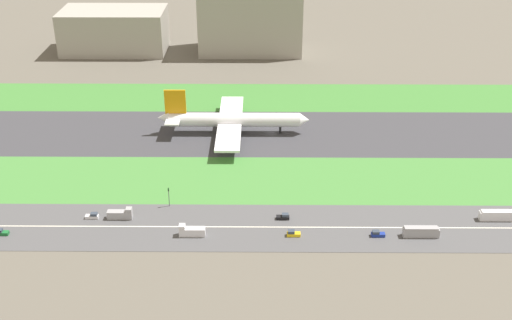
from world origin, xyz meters
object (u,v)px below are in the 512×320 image
at_px(truck_0, 121,214).
at_px(traffic_light, 169,196).
at_px(airliner, 231,120).
at_px(bus_1, 421,232).
at_px(car_3, 93,216).
at_px(terminal_building, 114,30).
at_px(car_2, 293,234).
at_px(hangar_building, 250,18).
at_px(truck_1, 191,231).
at_px(car_1, 283,217).
at_px(bus_0, 497,215).
at_px(car_4, 1,232).
at_px(fuel_tank_west, 273,19).
at_px(car_0, 377,234).

relative_size(truck_0, traffic_light, 1.17).
distance_m(airliner, bus_1, 101.36).
bearing_deg(car_3, terminal_building, 98.95).
relative_size(car_3, traffic_light, 0.61).
height_order(car_2, traffic_light, traffic_light).
height_order(traffic_light, hangar_building, hangar_building).
bearing_deg(airliner, truck_1, -96.94).
relative_size(car_1, bus_0, 0.38).
height_order(truck_1, bus_0, truck_1).
bearing_deg(hangar_building, car_4, -112.13).
bearing_deg(fuel_tank_west, truck_0, -103.69).
distance_m(traffic_light, terminal_building, 182.26).
height_order(truck_0, hangar_building, hangar_building).
bearing_deg(car_4, car_1, -173.79).
distance_m(airliner, traffic_light, 62.95).
xyz_separation_m(airliner, car_4, (-71.32, -78.00, -5.31)).
height_order(car_1, car_2, same).
bearing_deg(car_4, airliner, -132.44).
height_order(car_4, truck_0, truck_0).
height_order(car_0, car_4, same).
distance_m(truck_1, car_3, 35.88).
bearing_deg(truck_1, airliner, -96.94).
bearing_deg(bus_0, hangar_building, 115.15).
relative_size(car_1, terminal_building, 0.07).
distance_m(car_4, truck_1, 61.83).
bearing_deg(bus_1, car_4, 0.00).
bearing_deg(bus_1, car_1, -12.81).
distance_m(car_4, terminal_building, 192.33).
distance_m(airliner, car_0, 93.16).
height_order(car_1, truck_1, truck_1).
height_order(airliner, bus_1, airliner).
relative_size(airliner, truck_1, 7.74).
bearing_deg(truck_0, bus_1, -5.77).
distance_m(truck_0, fuel_tank_west, 233.69).
relative_size(car_0, bus_1, 0.38).
distance_m(airliner, hangar_building, 114.96).
relative_size(bus_1, fuel_tank_west, 0.63).
distance_m(truck_1, truck_0, 26.77).
xyz_separation_m(car_0, car_2, (-27.30, 0.00, 0.00)).
bearing_deg(car_3, fuel_tank_west, 74.04).
distance_m(car_4, truck_0, 38.33).
height_order(car_1, car_0, same).
xyz_separation_m(bus_0, fuel_tank_west, (-71.24, 227.00, 4.93)).
relative_size(truck_1, truck_0, 1.00).
bearing_deg(car_1, terminal_building, 117.12).
distance_m(airliner, fuel_tank_west, 160.38).
distance_m(airliner, terminal_building, 135.29).
relative_size(terminal_building, hangar_building, 1.02).
relative_size(car_2, terminal_building, 0.07).
bearing_deg(traffic_light, car_4, -161.04).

